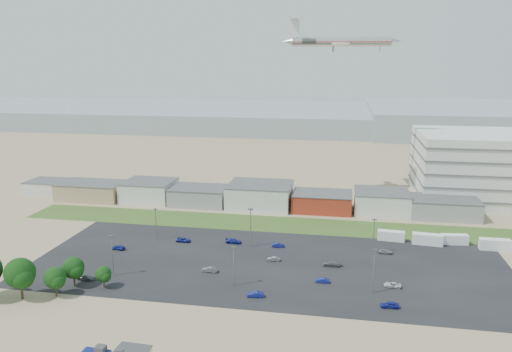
% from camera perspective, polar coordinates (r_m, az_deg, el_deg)
% --- Properties ---
extents(ground, '(700.00, 700.00, 0.00)m').
position_cam_1_polar(ground, '(111.94, -2.80, -13.70)').
color(ground, '#927F5D').
rests_on(ground, ground).
extents(parking_lot, '(120.00, 50.00, 0.01)m').
position_cam_1_polar(parking_lot, '(128.94, 1.43, -9.98)').
color(parking_lot, black).
rests_on(parking_lot, ground).
extents(grass_strip, '(160.00, 16.00, 0.02)m').
position_cam_1_polar(grass_strip, '(159.29, 1.43, -5.46)').
color(grass_strip, '#3A5720').
rests_on(grass_strip, ground).
extents(hills_backdrop, '(700.00, 200.00, 9.00)m').
position_cam_1_polar(hills_backdrop, '(415.34, 12.61, 6.23)').
color(hills_backdrop, gray).
rests_on(hills_backdrop, ground).
extents(building_row, '(170.00, 20.00, 8.00)m').
position_cam_1_polar(building_row, '(179.18, -3.01, -2.06)').
color(building_row, silver).
rests_on(building_row, ground).
extents(box_trailer_a, '(7.75, 3.14, 2.83)m').
position_cam_1_polar(box_trailer_a, '(149.46, 15.18, -6.60)').
color(box_trailer_a, silver).
rests_on(box_trailer_a, ground).
extents(box_trailer_b, '(8.41, 3.34, 3.08)m').
position_cam_1_polar(box_trailer_b, '(149.18, 19.00, -6.85)').
color(box_trailer_b, silver).
rests_on(box_trailer_b, ground).
extents(box_trailer_c, '(7.60, 3.12, 2.77)m').
position_cam_1_polar(box_trailer_c, '(152.23, 21.72, -6.74)').
color(box_trailer_c, silver).
rests_on(box_trailer_c, ground).
extents(box_trailer_d, '(8.12, 2.60, 3.04)m').
position_cam_1_polar(box_trailer_d, '(152.05, 25.66, -7.08)').
color(box_trailer_d, silver).
rests_on(box_trailer_d, ground).
extents(tree_left, '(6.99, 6.99, 10.48)m').
position_cam_1_polar(tree_left, '(120.32, -25.35, -10.30)').
color(tree_left, black).
rests_on(tree_left, ground).
extents(tree_mid, '(5.09, 5.09, 7.64)m').
position_cam_1_polar(tree_mid, '(119.11, -21.98, -10.96)').
color(tree_mid, black).
rests_on(tree_mid, ground).
extents(tree_right, '(5.29, 5.29, 7.93)m').
position_cam_1_polar(tree_right, '(122.59, -20.14, -10.05)').
color(tree_right, black).
rests_on(tree_right, ground).
extents(tree_near, '(3.86, 3.86, 5.78)m').
position_cam_1_polar(tree_near, '(120.18, -17.04, -10.83)').
color(tree_near, black).
rests_on(tree_near, ground).
extents(lightpole_front_l, '(1.19, 0.50, 10.13)m').
position_cam_1_polar(lightpole_front_l, '(125.09, -16.10, -8.74)').
color(lightpole_front_l, slate).
rests_on(lightpole_front_l, ground).
extents(lightpole_front_m, '(1.11, 0.46, 9.42)m').
position_cam_1_polar(lightpole_front_m, '(115.44, -2.54, -10.27)').
color(lightpole_front_m, slate).
rests_on(lightpole_front_m, ground).
extents(lightpole_front_r, '(1.20, 0.50, 10.23)m').
position_cam_1_polar(lightpole_front_r, '(114.68, 13.28, -10.56)').
color(lightpole_front_r, slate).
rests_on(lightpole_front_r, ground).
extents(lightpole_back_l, '(1.11, 0.46, 9.41)m').
position_cam_1_polar(lightpole_back_l, '(146.32, -11.35, -5.46)').
color(lightpole_back_l, slate).
rests_on(lightpole_back_l, ground).
extents(lightpole_back_m, '(1.29, 0.54, 10.97)m').
position_cam_1_polar(lightpole_back_m, '(138.31, -0.61, -5.94)').
color(lightpole_back_m, slate).
rests_on(lightpole_back_m, ground).
extents(lightpole_back_r, '(1.13, 0.47, 9.57)m').
position_cam_1_polar(lightpole_back_r, '(137.41, 13.31, -6.73)').
color(lightpole_back_r, slate).
rests_on(lightpole_back_r, ground).
extents(airliner, '(45.93, 33.72, 12.73)m').
position_cam_1_polar(airliner, '(188.39, 9.76, 14.91)').
color(airliner, silver).
extents(parked_car_0, '(4.10, 2.27, 1.09)m').
position_cam_1_polar(parked_car_0, '(120.34, 15.32, -11.91)').
color(parked_car_0, silver).
rests_on(parked_car_0, ground).
extents(parked_car_1, '(3.29, 1.15, 1.08)m').
position_cam_1_polar(parked_car_1, '(119.45, 7.61, -11.74)').
color(parked_car_1, navy).
rests_on(parked_car_1, ground).
extents(parked_car_2, '(3.91, 1.67, 1.31)m').
position_cam_1_polar(parked_car_2, '(110.99, 15.03, -14.02)').
color(parked_car_2, navy).
rests_on(parked_car_2, ground).
extents(parked_car_4, '(3.88, 1.46, 1.27)m').
position_cam_1_polar(parked_car_4, '(124.41, -5.30, -10.60)').
color(parked_car_4, '#595B5E').
rests_on(parked_car_4, ground).
extents(parked_car_5, '(3.97, 2.01, 1.30)m').
position_cam_1_polar(parked_car_5, '(142.81, -15.47, -7.87)').
color(parked_car_5, navy).
rests_on(parked_car_5, ground).
extents(parked_car_6, '(4.64, 2.17, 1.31)m').
position_cam_1_polar(parked_car_6, '(142.54, -2.59, -7.43)').
color(parked_car_6, navy).
rests_on(parked_car_6, ground).
extents(parked_car_7, '(3.46, 1.48, 1.11)m').
position_cam_1_polar(parked_car_7, '(130.45, 2.02, -9.44)').
color(parked_car_7, '#A5A5AA').
rests_on(parked_car_7, ground).
extents(parked_car_8, '(3.75, 1.58, 1.26)m').
position_cam_1_polar(parked_car_8, '(139.45, 14.58, -8.33)').
color(parked_car_8, '#A5A5AA').
rests_on(parked_car_8, ground).
extents(parked_car_9, '(4.16, 1.93, 1.15)m').
position_cam_1_polar(parked_car_9, '(144.91, -8.29, -7.25)').
color(parked_car_9, navy).
rests_on(parked_car_9, ground).
extents(parked_car_10, '(4.51, 1.87, 1.31)m').
position_cam_1_polar(parked_car_10, '(126.36, -18.82, -10.88)').
color(parked_car_10, '#595B5E').
rests_on(parked_car_10, ground).
extents(parked_car_11, '(3.61, 1.62, 1.15)m').
position_cam_1_polar(parked_car_11, '(139.67, 2.55, -7.90)').
color(parked_car_11, navy).
rests_on(parked_car_11, ground).
extents(parked_car_12, '(4.50, 1.85, 1.30)m').
position_cam_1_polar(parked_car_12, '(128.67, 8.61, -9.87)').
color(parked_car_12, '#595B5E').
rests_on(parked_car_12, ground).
extents(parked_car_13, '(3.80, 1.74, 1.21)m').
position_cam_1_polar(parked_car_13, '(111.79, -0.06, -13.38)').
color(parked_car_13, navy).
rests_on(parked_car_13, ground).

